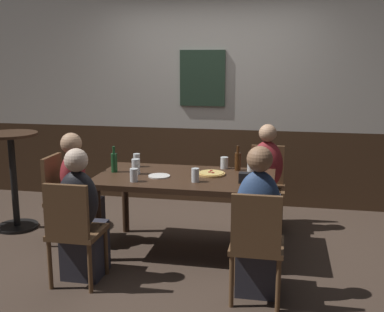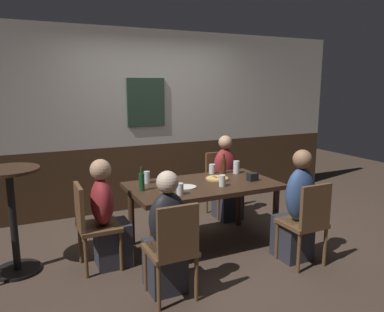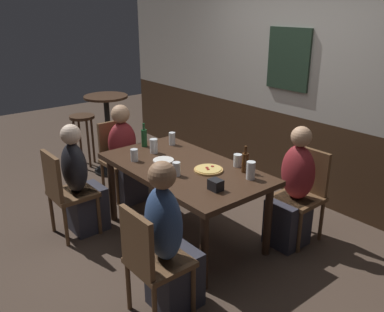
{
  "view_description": "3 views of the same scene",
  "coord_description": "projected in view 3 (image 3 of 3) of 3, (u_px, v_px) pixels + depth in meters",
  "views": [
    {
      "loc": [
        0.9,
        -4.21,
        1.83
      ],
      "look_at": [
        0.05,
        0.1,
        0.91
      ],
      "focal_mm": 44.38,
      "sensor_mm": 36.0,
      "label": 1
    },
    {
      "loc": [
        -1.84,
        -3.58,
        1.83
      ],
      "look_at": [
        -0.13,
        0.01,
        1.06
      ],
      "focal_mm": 34.92,
      "sensor_mm": 36.0,
      "label": 2
    },
    {
      "loc": [
        2.77,
        -2.19,
        2.16
      ],
      "look_at": [
        0.01,
        0.09,
        0.82
      ],
      "focal_mm": 38.26,
      "sensor_mm": 36.0,
      "label": 3
    }
  ],
  "objects": [
    {
      "name": "ground_plane",
      "position": [
        184.0,
        235.0,
        4.06
      ],
      "size": [
        12.0,
        12.0,
        0.0
      ],
      "primitive_type": "plane",
      "color": "#423328"
    },
    {
      "name": "beer_glass_half",
      "position": [
        176.0,
        169.0,
        3.57
      ],
      "size": [
        0.07,
        0.07,
        0.12
      ],
      "color": "silver",
      "rests_on": "dining_table"
    },
    {
      "name": "condiment_caddy",
      "position": [
        216.0,
        185.0,
        3.3
      ],
      "size": [
        0.11,
        0.09,
        0.09
      ],
      "primitive_type": "cube",
      "color": "black",
      "rests_on": "dining_table"
    },
    {
      "name": "plate_white_large",
      "position": [
        163.0,
        160.0,
        3.93
      ],
      "size": [
        0.2,
        0.2,
        0.01
      ],
      "primitive_type": "cylinder",
      "color": "white",
      "rests_on": "dining_table"
    },
    {
      "name": "side_bar_table",
      "position": [
        108.0,
        128.0,
        5.4
      ],
      "size": [
        0.56,
        0.56,
        1.05
      ],
      "color": "black",
      "rests_on": "ground_plane"
    },
    {
      "name": "tumbler_short",
      "position": [
        172.0,
        139.0,
        4.36
      ],
      "size": [
        0.07,
        0.07,
        0.14
      ],
      "color": "silver",
      "rests_on": "dining_table"
    },
    {
      "name": "chair_right_far",
      "position": [
        303.0,
        190.0,
        3.88
      ],
      "size": [
        0.4,
        0.4,
        0.88
      ],
      "color": "brown",
      "rests_on": "ground_plane"
    },
    {
      "name": "tumbler_water",
      "position": [
        238.0,
        161.0,
        3.78
      ],
      "size": [
        0.08,
        0.08,
        0.12
      ],
      "color": "silver",
      "rests_on": "dining_table"
    },
    {
      "name": "chair_left_near",
      "position": [
        65.0,
        189.0,
        3.89
      ],
      "size": [
        0.4,
        0.4,
        0.88
      ],
      "color": "brown",
      "rests_on": "ground_plane"
    },
    {
      "name": "highball_clear",
      "position": [
        134.0,
        156.0,
        3.91
      ],
      "size": [
        0.07,
        0.07,
        0.12
      ],
      "color": "silver",
      "rests_on": "dining_table"
    },
    {
      "name": "dining_table",
      "position": [
        184.0,
        174.0,
        3.83
      ],
      "size": [
        1.65,
        0.92,
        0.74
      ],
      "color": "#382316",
      "rests_on": "ground_plane"
    },
    {
      "name": "person_left_near",
      "position": [
        81.0,
        187.0,
        4.0
      ],
      "size": [
        0.34,
        0.37,
        1.12
      ],
      "color": "#2D2D38",
      "rests_on": "ground_plane"
    },
    {
      "name": "person_right_near",
      "position": [
        169.0,
        249.0,
        2.94
      ],
      "size": [
        0.34,
        0.37,
        1.19
      ],
      "color": "#2D2D38",
      "rests_on": "ground_plane"
    },
    {
      "name": "person_right_far",
      "position": [
        293.0,
        196.0,
        3.79
      ],
      "size": [
        0.34,
        0.37,
        1.15
      ],
      "color": "#2D2D38",
      "rests_on": "ground_plane"
    },
    {
      "name": "pint_glass_pale",
      "position": [
        251.0,
        171.0,
        3.5
      ],
      "size": [
        0.08,
        0.08,
        0.16
      ],
      "color": "silver",
      "rests_on": "dining_table"
    },
    {
      "name": "beer_bottle_green",
      "position": [
        144.0,
        137.0,
        4.29
      ],
      "size": [
        0.06,
        0.06,
        0.25
      ],
      "color": "#194723",
      "rests_on": "dining_table"
    },
    {
      "name": "chair_head_west",
      "position": [
        118.0,
        155.0,
        4.79
      ],
      "size": [
        0.4,
        0.4,
        0.88
      ],
      "color": "brown",
      "rests_on": "ground_plane"
    },
    {
      "name": "person_head_west",
      "position": [
        125.0,
        160.0,
        4.68
      ],
      "size": [
        0.37,
        0.34,
        1.12
      ],
      "color": "#2D2D38",
      "rests_on": "ground_plane"
    },
    {
      "name": "pizza",
      "position": [
        209.0,
        170.0,
        3.69
      ],
      "size": [
        0.26,
        0.26,
        0.03
      ],
      "color": "tan",
      "rests_on": "dining_table"
    },
    {
      "name": "bar_stool",
      "position": [
        83.0,
        126.0,
        5.65
      ],
      "size": [
        0.34,
        0.34,
        0.72
      ],
      "color": "#422B1C",
      "rests_on": "ground_plane"
    },
    {
      "name": "pint_glass_amber",
      "position": [
        154.0,
        147.0,
        4.12
      ],
      "size": [
        0.08,
        0.08,
        0.15
      ],
      "color": "silver",
      "rests_on": "dining_table"
    },
    {
      "name": "chair_right_near",
      "position": [
        151.0,
        258.0,
        2.84
      ],
      "size": [
        0.4,
        0.4,
        0.88
      ],
      "color": "brown",
      "rests_on": "ground_plane"
    },
    {
      "name": "wall_back",
      "position": [
        298.0,
        85.0,
        4.59
      ],
      "size": [
        6.4,
        0.13,
        2.6
      ],
      "color": "#3D2819",
      "rests_on": "ground_plane"
    },
    {
      "name": "beer_bottle_brown",
      "position": [
        245.0,
        162.0,
        3.64
      ],
      "size": [
        0.06,
        0.06,
        0.25
      ],
      "color": "#42230F",
      "rests_on": "dining_table"
    }
  ]
}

